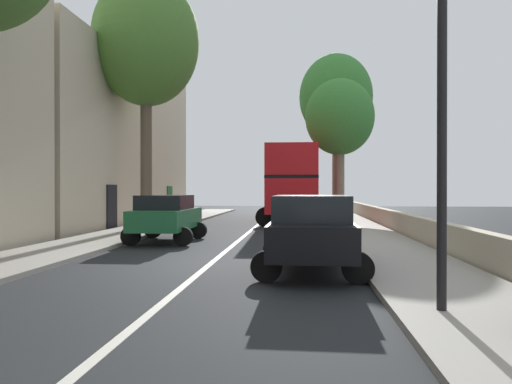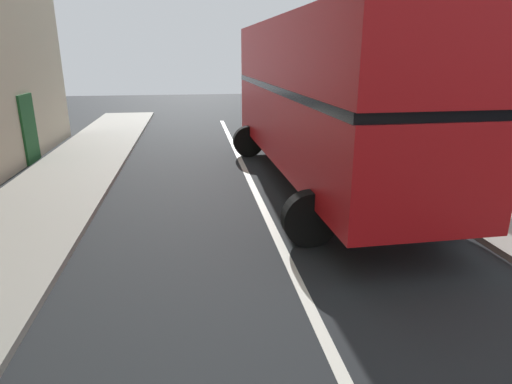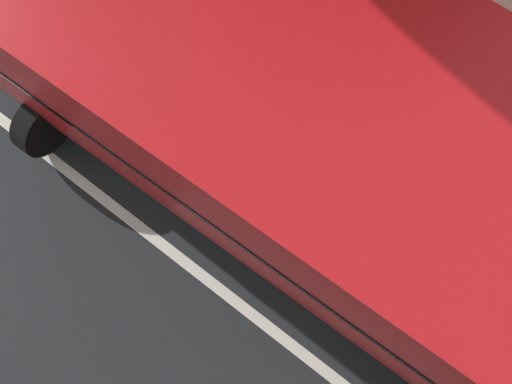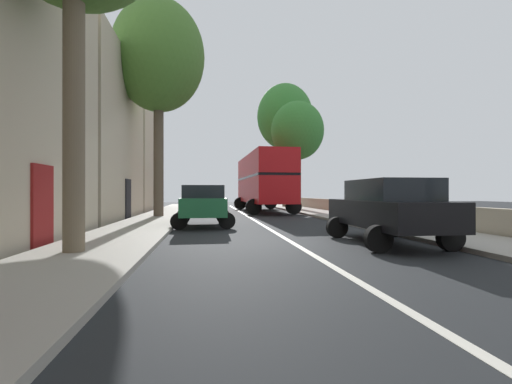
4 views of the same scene
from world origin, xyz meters
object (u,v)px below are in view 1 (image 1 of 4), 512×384
at_px(street_tree_right_3, 336,98).
at_px(street_tree_left_4, 146,42).
at_px(parked_car_green_left_0, 166,215).
at_px(lamppost_right, 442,56).
at_px(double_decker_bus, 291,181).
at_px(parked_car_black_right_1, 311,229).
at_px(street_tree_right_1, 340,118).

bearing_deg(street_tree_right_3, street_tree_left_4, -129.48).
bearing_deg(parked_car_green_left_0, lamppost_right, -53.62).
bearing_deg(street_tree_left_4, lamppost_right, -57.12).
bearing_deg(double_decker_bus, street_tree_left_4, -140.50).
bearing_deg(lamppost_right, street_tree_left_4, 122.88).
height_order(parked_car_black_right_1, street_tree_right_1, street_tree_right_1).
xyz_separation_m(street_tree_right_1, lamppost_right, (-0.26, -21.05, -2.31)).
bearing_deg(double_decker_bus, parked_car_black_right_1, -87.17).
relative_size(parked_car_black_right_1, street_tree_left_4, 0.37).
relative_size(street_tree_right_1, street_tree_right_3, 0.74).
xyz_separation_m(street_tree_right_1, street_tree_right_3, (0.15, 5.04, 2.20)).
bearing_deg(parked_car_green_left_0, street_tree_left_4, 115.80).
height_order(double_decker_bus, parked_car_green_left_0, double_decker_bus).
xyz_separation_m(street_tree_right_1, street_tree_left_4, (-9.53, -6.71, 2.67)).
relative_size(double_decker_bus, street_tree_right_1, 1.26).
height_order(parked_car_black_right_1, street_tree_right_3, street_tree_right_3).
xyz_separation_m(parked_car_green_left_0, street_tree_left_4, (-2.47, 5.11, 7.83)).
relative_size(parked_car_green_left_0, lamppost_right, 0.62).
xyz_separation_m(double_decker_bus, lamppost_right, (2.60, -19.84, 1.45)).
relative_size(double_decker_bus, parked_car_green_left_0, 2.68).
distance_m(double_decker_bus, street_tree_right_3, 9.15).
bearing_deg(street_tree_right_3, parked_car_black_right_1, -95.63).
bearing_deg(street_tree_right_3, double_decker_bus, -115.71).
distance_m(parked_car_green_left_0, street_tree_right_1, 14.71).
bearing_deg(lamppost_right, parked_car_green_left_0, 126.38).
distance_m(street_tree_right_3, street_tree_left_4, 15.23).
bearing_deg(street_tree_right_1, parked_car_green_left_0, -120.87).
xyz_separation_m(parked_car_black_right_1, street_tree_right_1, (2.07, 17.39, 5.13)).
distance_m(parked_car_green_left_0, street_tree_right_3, 19.76).
height_order(parked_car_black_right_1, lamppost_right, lamppost_right).
height_order(street_tree_right_3, street_tree_left_4, street_tree_left_4).
height_order(parked_car_green_left_0, lamppost_right, lamppost_right).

